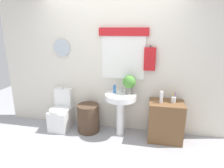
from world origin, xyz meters
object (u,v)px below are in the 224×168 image
object	(u,v)px
potted_plant	(129,83)
toilet	(62,113)
lotion_bottle	(161,97)
pedestal_sink	(121,104)
wooden_cabinet	(165,121)
laundry_hamper	(88,118)
soap_bottle	(115,89)
toothbrush_cup	(173,99)

from	to	relation	value
potted_plant	toilet	bearing A→B (deg)	-178.97
toilet	lotion_bottle	world-z (taller)	lotion_bottle
toilet	lotion_bottle	xyz separation A→B (m)	(1.87, -0.08, 0.50)
pedestal_sink	lotion_bottle	xyz separation A→B (m)	(0.70, -0.04, 0.19)
wooden_cabinet	pedestal_sink	bearing A→B (deg)	-180.00
toilet	pedestal_sink	size ratio (longest dim) A/B	0.99
wooden_cabinet	laundry_hamper	bearing A→B (deg)	180.00
lotion_bottle	laundry_hamper	bearing A→B (deg)	178.25
wooden_cabinet	lotion_bottle	xyz separation A→B (m)	(-0.10, -0.04, 0.45)
lotion_bottle	soap_bottle	bearing A→B (deg)	173.70
toilet	wooden_cabinet	size ratio (longest dim) A/B	1.12
potted_plant	wooden_cabinet	bearing A→B (deg)	-5.22
soap_bottle	toilet	bearing A→B (deg)	-179.26
laundry_hamper	wooden_cabinet	world-z (taller)	wooden_cabinet
soap_bottle	lotion_bottle	distance (m)	0.82
lotion_bottle	toothbrush_cup	world-z (taller)	lotion_bottle
toothbrush_cup	wooden_cabinet	bearing A→B (deg)	-168.75
toilet	soap_bottle	bearing A→B (deg)	0.74
soap_bottle	lotion_bottle	world-z (taller)	soap_bottle
soap_bottle	lotion_bottle	bearing A→B (deg)	-6.30
laundry_hamper	pedestal_sink	xyz separation A→B (m)	(0.61, -0.00, 0.34)
laundry_hamper	toothbrush_cup	bearing A→B (deg)	0.77
potted_plant	toothbrush_cup	size ratio (longest dim) A/B	1.81
soap_bottle	toothbrush_cup	size ratio (longest dim) A/B	0.77
pedestal_sink	laundry_hamper	bearing A→B (deg)	180.00
wooden_cabinet	soap_bottle	distance (m)	1.05
soap_bottle	toothbrush_cup	xyz separation A→B (m)	(1.02, -0.03, -0.11)
wooden_cabinet	toothbrush_cup	distance (m)	0.41
laundry_hamper	soap_bottle	xyz separation A→B (m)	(0.49, 0.05, 0.60)
soap_bottle	potted_plant	size ratio (longest dim) A/B	0.43
wooden_cabinet	potted_plant	world-z (taller)	potted_plant
lotion_bottle	toothbrush_cup	distance (m)	0.22
pedestal_sink	wooden_cabinet	xyz separation A→B (m)	(0.80, 0.00, -0.26)
toilet	lotion_bottle	bearing A→B (deg)	-2.34
laundry_hamper	wooden_cabinet	bearing A→B (deg)	0.00
potted_plant	toothbrush_cup	world-z (taller)	potted_plant
laundry_hamper	toothbrush_cup	size ratio (longest dim) A/B	2.87
pedestal_sink	toothbrush_cup	distance (m)	0.91
toilet	laundry_hamper	size ratio (longest dim) A/B	1.48
wooden_cabinet	toothbrush_cup	world-z (taller)	toothbrush_cup
wooden_cabinet	toilet	bearing A→B (deg)	178.94
laundry_hamper	potted_plant	bearing A→B (deg)	4.55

